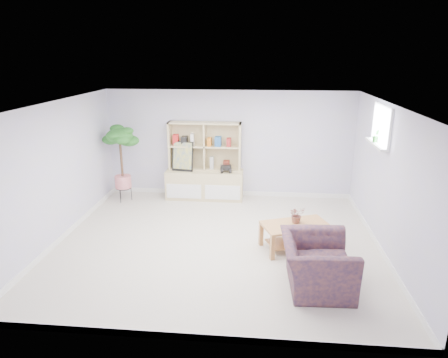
# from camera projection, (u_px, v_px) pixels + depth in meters

# --- Properties ---
(floor) EXTENTS (5.50, 5.00, 0.01)m
(floor) POSITION_uv_depth(u_px,v_px,m) (217.00, 243.00, 6.96)
(floor) COLOR beige
(floor) RESTS_ON ground
(ceiling) EXTENTS (5.50, 5.00, 0.01)m
(ceiling) POSITION_uv_depth(u_px,v_px,m) (216.00, 104.00, 6.23)
(ceiling) COLOR white
(ceiling) RESTS_ON walls
(walls) EXTENTS (5.51, 5.01, 2.40)m
(walls) POSITION_uv_depth(u_px,v_px,m) (217.00, 177.00, 6.59)
(walls) COLOR silver
(walls) RESTS_ON floor
(baseboard) EXTENTS (5.50, 5.00, 0.10)m
(baseboard) POSITION_uv_depth(u_px,v_px,m) (217.00, 240.00, 6.94)
(baseboard) COLOR white
(baseboard) RESTS_ON floor
(window) EXTENTS (0.10, 0.98, 0.68)m
(window) POSITION_uv_depth(u_px,v_px,m) (382.00, 126.00, 6.68)
(window) COLOR silver
(window) RESTS_ON walls
(window_sill) EXTENTS (0.14, 1.00, 0.04)m
(window_sill) POSITION_uv_depth(u_px,v_px,m) (376.00, 144.00, 6.78)
(window_sill) COLOR white
(window_sill) RESTS_ON walls
(storage_unit) EXTENTS (1.72, 0.58, 1.72)m
(storage_unit) POSITION_uv_depth(u_px,v_px,m) (204.00, 161.00, 8.87)
(storage_unit) COLOR tan
(storage_unit) RESTS_ON floor
(poster) EXTENTS (0.49, 0.17, 0.66)m
(poster) POSITION_uv_depth(u_px,v_px,m) (183.00, 156.00, 8.83)
(poster) COLOR yellow
(poster) RESTS_ON storage_unit
(toy_truck) EXTENTS (0.36, 0.28, 0.18)m
(toy_truck) POSITION_uv_depth(u_px,v_px,m) (226.00, 168.00, 8.78)
(toy_truck) COLOR black
(toy_truck) RESTS_ON storage_unit
(coffee_table) EXTENTS (1.23, 0.94, 0.44)m
(coffee_table) POSITION_uv_depth(u_px,v_px,m) (295.00, 236.00, 6.70)
(coffee_table) COLOR #AB7849
(coffee_table) RESTS_ON floor
(table_plant) EXTENTS (0.32, 0.31, 0.28)m
(table_plant) POSITION_uv_depth(u_px,v_px,m) (297.00, 215.00, 6.65)
(table_plant) COLOR #31773C
(table_plant) RESTS_ON coffee_table
(floor_tree) EXTENTS (0.79, 0.79, 1.70)m
(floor_tree) POSITION_uv_depth(u_px,v_px,m) (122.00, 164.00, 8.69)
(floor_tree) COLOR #286320
(floor_tree) RESTS_ON floor
(armchair) EXTENTS (1.00, 1.14, 0.81)m
(armchair) POSITION_uv_depth(u_px,v_px,m) (317.00, 260.00, 5.54)
(armchair) COLOR #191737
(armchair) RESTS_ON floor
(sill_plant) EXTENTS (0.13, 0.10, 0.22)m
(sill_plant) POSITION_uv_depth(u_px,v_px,m) (376.00, 136.00, 6.81)
(sill_plant) COLOR #286320
(sill_plant) RESTS_ON window_sill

